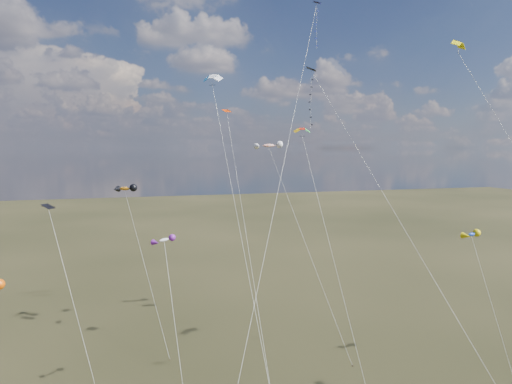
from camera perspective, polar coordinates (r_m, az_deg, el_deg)
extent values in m
cube|color=black|center=(49.48, 6.92, 15.01)|extent=(1.36, 1.40, 0.44)
cylinder|color=silver|center=(39.27, 19.00, -5.98)|extent=(6.71, 27.10, 31.65)
cube|color=#0F0C54|center=(51.59, 7.63, 22.44)|extent=(1.00, 1.00, 0.24)
cylinder|color=silver|center=(36.67, 2.51, -1.04)|extent=(16.05, 21.49, 38.51)
cube|color=black|center=(44.06, -24.55, -1.64)|extent=(1.18, 1.21, 0.40)
cylinder|color=silver|center=(41.65, -21.30, -14.91)|extent=(5.20, 8.70, 18.34)
cube|color=#C92F00|center=(56.57, -3.69, 10.10)|extent=(1.20, 1.16, 0.39)
cylinder|color=silver|center=(46.24, -1.08, -6.28)|extent=(0.90, 22.69, 28.00)
cylinder|color=silver|center=(42.82, -1.90, -4.83)|extent=(1.11, 21.71, 31.51)
cylinder|color=silver|center=(51.36, 9.31, -6.34)|extent=(0.74, 19.27, 25.93)
ellipsoid|color=orange|center=(60.07, -16.10, 0.41)|extent=(2.95, 2.39, 1.15)
cylinder|color=silver|center=(56.44, -13.61, -9.30)|extent=(4.38, 10.59, 18.34)
cube|color=#332316|center=(54.70, -10.70, -19.89)|extent=(0.10, 0.10, 0.12)
ellipsoid|color=silver|center=(43.03, -11.41, -5.88)|extent=(2.18, 1.92, 0.69)
cylinder|color=silver|center=(39.26, -9.73, -18.50)|extent=(0.87, 12.77, 15.03)
ellipsoid|color=#E74623|center=(61.61, 1.61, 5.82)|extent=(3.48, 1.26, 1.13)
cylinder|color=silver|center=(55.88, 6.28, -6.45)|extent=(4.38, 16.36, 23.80)
cube|color=#332316|center=(53.59, 11.99, -20.48)|extent=(0.10, 0.10, 0.12)
ellipsoid|color=blue|center=(54.05, 25.35, -4.80)|extent=(2.08, 1.38, 0.96)
cylinder|color=silver|center=(52.83, 27.64, -13.11)|extent=(0.57, 7.76, 14.27)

